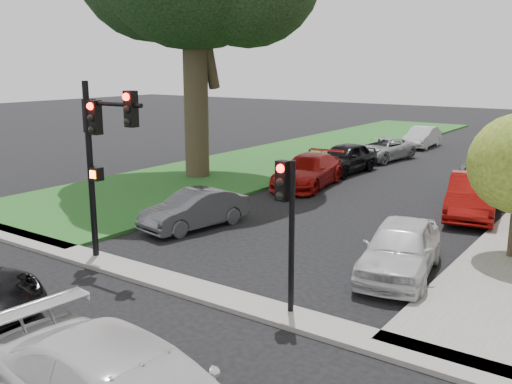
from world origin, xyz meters
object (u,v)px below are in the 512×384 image
Objects in this scene: car_parked_0 at (400,248)px; car_parked_7 at (344,158)px; traffic_signal_main at (99,140)px; traffic_signal_secondary at (287,209)px; car_parked_5 at (195,209)px; car_parked_6 at (308,171)px; car_parked_9 at (422,137)px; car_parked_2 at (484,180)px; car_parked_1 at (473,196)px; car_parked_8 at (382,149)px.

car_parked_7 reaches higher than car_parked_0.
traffic_signal_main reaches higher than traffic_signal_secondary.
car_parked_0 is at bearing -54.72° from car_parked_7.
car_parked_7 reaches higher than car_parked_5.
traffic_signal_main is 1.00× the size of car_parked_6.
car_parked_6 is at bearing 118.00° from traffic_signal_secondary.
car_parked_7 is (-7.95, 12.56, 0.03)m from car_parked_0.
car_parked_5 is 23.99m from car_parked_9.
car_parked_6 is (-0.19, 8.21, 0.09)m from car_parked_5.
car_parked_5 is at bearing 146.89° from traffic_signal_secondary.
car_parked_0 is at bearing -73.76° from car_parked_9.
traffic_signal_secondary is 15.06m from car_parked_2.
car_parked_1 is 7.77m from car_parked_6.
traffic_signal_secondary is at bearing -78.38° from car_parked_9.
car_parked_9 is at bearing 91.00° from traffic_signal_main.
car_parked_0 is 11.05m from car_parked_2.
car_parked_1 is at bearing -66.86° from car_parked_9.
car_parked_6 is at bearing -91.33° from car_parked_9.
car_parked_2 is 1.12× the size of car_parked_7.
car_parked_9 is (-7.34, 13.22, -0.02)m from car_parked_2.
car_parked_9 is at bearing 98.11° from car_parked_8.
car_parked_9 is at bearing 92.65° from car_parked_7.
car_parked_8 is at bearing 82.89° from car_parked_6.
traffic_signal_secondary reaches higher than car_parked_5.
car_parked_2 is 7.56m from car_parked_7.
traffic_signal_main reaches higher than car_parked_5.
traffic_signal_secondary is at bearing -70.50° from car_parked_6.
car_parked_8 is (-7.98, 17.58, -0.09)m from car_parked_0.
car_parked_1 is 12.88m from car_parked_8.
traffic_signal_main is 13.73m from car_parked_1.
car_parked_2 reaches higher than car_parked_9.
car_parked_7 is 1.09× the size of car_parked_9.
car_parked_1 is 1.04× the size of car_parked_7.
traffic_signal_main reaches higher than car_parked_8.
car_parked_8 is at bearing 101.25° from car_parked_5.
traffic_signal_main is at bearing -124.84° from car_parked_2.
car_parked_9 reaches higher than car_parked_8.
car_parked_2 is 9.91m from car_parked_8.
car_parked_9 is (-0.49, 28.11, -2.86)m from traffic_signal_main.
traffic_signal_secondary is 0.74× the size of car_parked_1.
car_parked_1 is at bearing -92.69° from car_parked_2.
car_parked_8 is at bearing 91.58° from traffic_signal_main.
car_parked_5 is at bearing -79.65° from car_parked_8.
car_parked_1 is 18.57m from car_parked_9.
car_parked_0 is 0.86× the size of car_parked_6.
car_parked_0 is 7.58m from car_parked_5.
traffic_signal_main is 28.26m from car_parked_9.
traffic_signal_secondary is 0.80× the size of car_parked_0.
car_parked_9 is (-6.70, 28.15, -1.80)m from traffic_signal_secondary.
car_parked_0 is at bearing 7.86° from car_parked_5.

